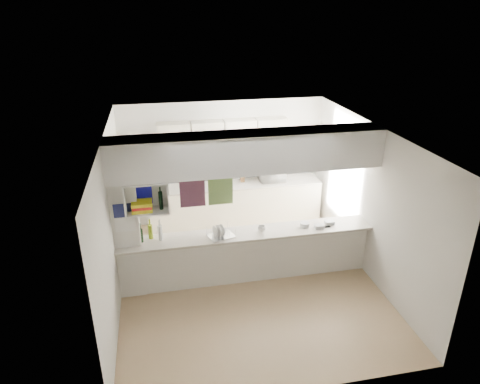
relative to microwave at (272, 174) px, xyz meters
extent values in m
plane|color=tan|center=(-1.00, -2.11, -1.06)|extent=(4.80, 4.80, 0.00)
plane|color=white|center=(-1.00, -2.11, 1.54)|extent=(4.80, 4.80, 0.00)
plane|color=silver|center=(-1.00, 0.29, 0.24)|extent=(4.20, 0.00, 4.20)
plane|color=silver|center=(-3.10, -2.11, 0.24)|extent=(0.00, 4.80, 4.80)
plane|color=silver|center=(1.10, -2.11, 0.24)|extent=(0.00, 4.80, 4.80)
cube|color=silver|center=(-1.00, -2.11, -0.62)|extent=(4.20, 0.15, 0.88)
cube|color=#BEB7A7|center=(-1.00, -2.11, -0.16)|extent=(4.20, 0.50, 0.04)
cube|color=white|center=(-1.00, -2.11, 1.24)|extent=(4.20, 0.50, 0.60)
cube|color=silver|center=(-2.90, -2.11, 0.24)|extent=(0.40, 0.18, 2.60)
cube|color=#191E4C|center=(-2.90, -2.20, 0.49)|extent=(0.30, 0.01, 0.22)
cube|color=white|center=(-2.90, -2.20, 0.26)|extent=(0.30, 0.01, 0.24)
cube|color=#31162B|center=(-1.85, -1.89, 0.62)|extent=(0.40, 0.02, 0.62)
cube|color=#1A785C|center=(-1.40, -1.89, 0.62)|extent=(0.40, 0.02, 0.62)
cube|color=white|center=(-2.55, -2.21, 0.45)|extent=(0.65, 0.35, 0.02)
cube|color=white|center=(-2.55, -2.21, 0.92)|extent=(0.65, 0.35, 0.02)
cube|color=white|center=(-2.55, -2.04, 0.69)|extent=(0.65, 0.02, 0.50)
cube|color=white|center=(-2.86, -2.21, 0.69)|extent=(0.02, 0.35, 0.50)
cube|color=white|center=(-2.23, -2.21, 0.69)|extent=(0.02, 0.35, 0.50)
cube|color=gold|center=(-2.63, -2.21, 0.49)|extent=(0.30, 0.24, 0.05)
cube|color=#B31718|center=(-2.63, -2.21, 0.54)|extent=(0.28, 0.22, 0.05)
cube|color=gold|center=(-2.63, -2.21, 0.59)|extent=(0.30, 0.24, 0.05)
cube|color=#0D0D92|center=(-2.60, -2.08, 0.69)|extent=(0.26, 0.02, 0.34)
cylinder|color=black|center=(-2.35, -2.21, 0.60)|extent=(0.06, 0.06, 0.28)
cube|color=#EDE6C9|center=(-0.80, -0.01, -0.61)|extent=(3.60, 0.60, 0.90)
cube|color=#BEB7A7|center=(-0.80, -0.01, -0.16)|extent=(3.60, 0.63, 0.03)
cube|color=silver|center=(-0.80, 0.28, 0.16)|extent=(3.60, 0.03, 0.60)
cube|color=#EDE6C9|center=(-1.00, 0.12, 0.82)|extent=(2.62, 0.34, 0.72)
cube|color=white|center=(-0.25, 0.05, 0.42)|extent=(0.60, 0.46, 0.12)
cube|color=silver|center=(-0.25, -0.18, 0.38)|extent=(0.60, 0.02, 0.05)
imported|color=white|center=(0.00, 0.00, 0.00)|extent=(0.52, 0.35, 0.29)
imported|color=#0D0D92|center=(0.03, -0.02, 0.18)|extent=(0.26, 0.26, 0.06)
cube|color=silver|center=(-1.44, -2.14, -0.14)|extent=(0.47, 0.40, 0.01)
cylinder|color=white|center=(-1.54, -2.16, -0.03)|extent=(0.07, 0.20, 0.20)
cylinder|color=white|center=(-1.48, -2.15, -0.03)|extent=(0.07, 0.20, 0.20)
cylinder|color=white|center=(-1.42, -2.13, -0.03)|extent=(0.07, 0.20, 0.20)
imported|color=white|center=(-0.77, -2.13, -0.08)|extent=(0.14, 0.14, 0.10)
cylinder|color=black|center=(-2.70, -2.07, -0.03)|extent=(0.07, 0.07, 0.22)
cylinder|color=black|center=(-2.70, -2.07, 0.13)|extent=(0.03, 0.03, 0.10)
cylinder|color=olive|center=(-2.55, -1.99, -0.03)|extent=(0.07, 0.07, 0.24)
cylinder|color=olive|center=(-2.55, -1.99, 0.14)|extent=(0.03, 0.03, 0.10)
cylinder|color=silver|center=(-2.40, -2.07, -0.02)|extent=(0.07, 0.07, 0.25)
cylinder|color=silver|center=(-2.40, -2.07, 0.16)|extent=(0.03, 0.03, 0.10)
cylinder|color=silver|center=(-0.01, -2.10, -0.11)|extent=(0.15, 0.15, 0.08)
cube|color=silver|center=(0.21, -2.20, -0.11)|extent=(0.15, 0.11, 0.07)
cube|color=silver|center=(0.42, -2.10, -0.11)|extent=(0.15, 0.11, 0.07)
cube|color=black|center=(0.34, -2.17, -0.14)|extent=(0.14, 0.07, 0.01)
cylinder|color=black|center=(-1.32, 0.04, -0.08)|extent=(0.09, 0.09, 0.12)
cube|color=brown|center=(-0.63, 0.07, -0.05)|extent=(0.10, 0.08, 0.18)
camera|label=1|loc=(-2.34, -8.10, 3.25)|focal=32.00mm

